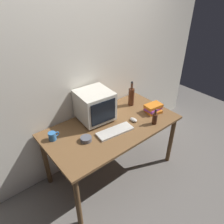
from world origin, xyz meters
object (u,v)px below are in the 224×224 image
object	(u,v)px
crt_monitor	(95,106)
bottle_tall	(131,96)
computer_mouse	(134,120)
keyboard	(115,131)
bottle_short	(155,118)
mug	(53,136)
cd_spindle	(86,139)
book_stack	(153,108)

from	to	relation	value
crt_monitor	bottle_tall	size ratio (longest dim) A/B	1.20
computer_mouse	bottle_tall	bearing A→B (deg)	48.64
keyboard	bottle_short	bearing A→B (deg)	-13.31
crt_monitor	mug	size ratio (longest dim) A/B	3.45
cd_spindle	crt_monitor	bearing A→B (deg)	40.58
crt_monitor	book_stack	world-z (taller)	crt_monitor
bottle_tall	crt_monitor	bearing A→B (deg)	177.20
crt_monitor	computer_mouse	distance (m)	0.50
crt_monitor	keyboard	xyz separation A→B (m)	(0.02, -0.35, -0.18)
bottle_tall	cd_spindle	distance (m)	0.92
crt_monitor	bottle_short	distance (m)	0.72
bottle_short	cd_spindle	bearing A→B (deg)	162.24
computer_mouse	book_stack	distance (m)	0.34
computer_mouse	keyboard	bearing A→B (deg)	-178.24
keyboard	book_stack	xyz separation A→B (m)	(0.65, 0.01, 0.04)
computer_mouse	bottle_tall	xyz separation A→B (m)	(0.24, 0.30, 0.11)
crt_monitor	bottle_tall	xyz separation A→B (m)	(0.57, -0.03, -0.06)
keyboard	bottle_tall	world-z (taller)	bottle_tall
keyboard	book_stack	distance (m)	0.65
computer_mouse	cd_spindle	size ratio (longest dim) A/B	0.83
book_stack	cd_spindle	bearing A→B (deg)	175.96
keyboard	mug	bearing A→B (deg)	158.15
computer_mouse	mug	world-z (taller)	mug
keyboard	bottle_tall	size ratio (longest dim) A/B	1.22
bottle_tall	book_stack	distance (m)	0.33
crt_monitor	mug	distance (m)	0.59
crt_monitor	keyboard	distance (m)	0.39
bottle_short	bottle_tall	bearing A→B (deg)	79.50
computer_mouse	cd_spindle	bearing A→B (deg)	172.27
crt_monitor	book_stack	bearing A→B (deg)	-26.44
keyboard	mug	world-z (taller)	mug
bottle_tall	mug	bearing A→B (deg)	179.71
keyboard	computer_mouse	distance (m)	0.31
bottle_tall	book_stack	bearing A→B (deg)	-72.11
mug	cd_spindle	bearing A→B (deg)	-42.93
keyboard	bottle_tall	distance (m)	0.65
bottle_tall	bottle_short	size ratio (longest dim) A/B	1.74
keyboard	computer_mouse	xyz separation A→B (m)	(0.31, 0.02, 0.01)
bottle_short	book_stack	world-z (taller)	bottle_short
mug	cd_spindle	world-z (taller)	mug
computer_mouse	cd_spindle	distance (m)	0.64
keyboard	mug	xyz separation A→B (m)	(-0.59, 0.32, 0.03)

